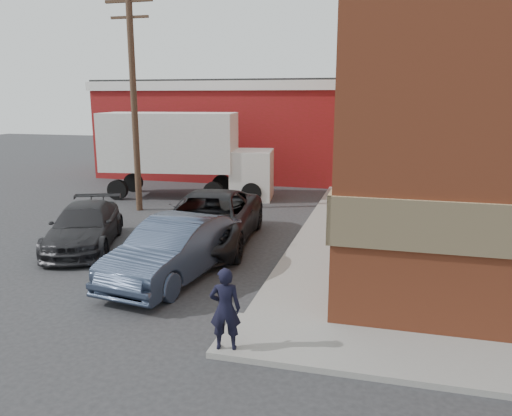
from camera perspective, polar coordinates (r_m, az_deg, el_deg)
The scene contains 9 objects.
ground at distance 10.97m, azimuth 0.14°, elevation -12.67°, with size 90.00×90.00×0.00m, color #28282B.
sidewalk_west at distance 19.26m, azimuth 8.68°, elevation -1.42°, with size 1.80×18.00×0.12m, color gray.
warehouse at distance 30.85m, azimuth -1.25°, elevation 9.15°, with size 16.30×8.30×5.60m.
utility_pole at distance 21.12m, azimuth -13.82°, elevation 12.44°, with size 2.00×0.26×9.00m.
man at distance 9.30m, azimuth -3.54°, elevation -11.41°, with size 0.57×0.38×1.57m, color black.
sedan at distance 13.22m, azimuth -9.29°, elevation -4.67°, with size 1.68×4.82×1.59m, color #333F56.
suv_a at distance 16.04m, azimuth -5.45°, elevation -1.32°, with size 2.78×6.02×1.67m, color black.
suv_b at distance 16.68m, azimuth -19.01°, elevation -2.01°, with size 1.88×4.63×1.34m, color #28282B.
box_truck at distance 23.75m, azimuth -8.02°, elevation 6.69°, with size 8.26×3.49×3.95m.
Camera 1 is at (2.51, -9.60, 4.69)m, focal length 35.00 mm.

